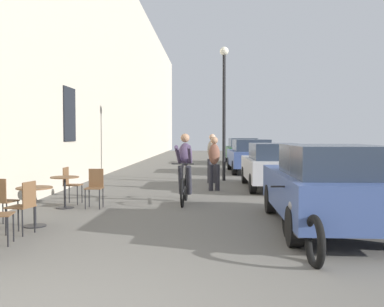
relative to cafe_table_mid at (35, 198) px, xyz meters
The scene contains 16 objects.
building_facade_left 11.02m from the cafe_table_mid, 98.53° to the left, with size 0.54×68.00×10.21m.
cafe_table_mid is the anchor object (origin of this frame).
cafe_chair_mid_toward_street 0.58m from the cafe_table_mid, behind, with size 0.45×0.45×0.89m.
cafe_chair_mid_toward_wall 0.62m from the cafe_table_mid, 83.18° to the right, with size 0.46×0.46×0.89m.
cafe_table_far 1.99m from the cafe_table_mid, 93.41° to the left, with size 0.64×0.64×0.72m.
cafe_chair_far_toward_street 2.14m from the cafe_table_mid, 74.84° to the left, with size 0.38×0.38×0.89m.
cafe_chair_far_toward_wall 2.61m from the cafe_table_mid, 94.28° to the left, with size 0.40×0.40×0.89m.
cyclist_on_bicycle 3.89m from the cafe_table_mid, 48.24° to the left, with size 0.52×1.76×1.74m.
pedestrian_near 6.23m from the cafe_table_mid, 57.52° to the left, with size 0.37×0.28×1.63m.
pedestrian_mid 8.04m from the cafe_table_mid, 65.72° to the left, with size 0.34×0.24×1.72m.
street_lamp 9.33m from the cafe_table_mid, 65.37° to the left, with size 0.32×0.32×4.90m.
parked_car_nearest 5.27m from the cafe_table_mid, ahead, with size 1.84×4.24×1.50m.
parked_car_second 7.82m from the cafe_table_mid, 48.37° to the left, with size 1.71×4.01×1.43m.
parked_car_third 12.73m from the cafe_table_mid, 66.77° to the left, with size 1.86×4.24×1.49m.
parked_car_fourth 18.60m from the cafe_table_mid, 73.93° to the left, with size 1.88×4.29×1.51m.
parked_motorcycle 4.73m from the cafe_table_mid, 18.13° to the right, with size 0.62×2.15×0.92m.
Camera 1 is at (1.20, -3.56, 1.65)m, focal length 40.12 mm.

